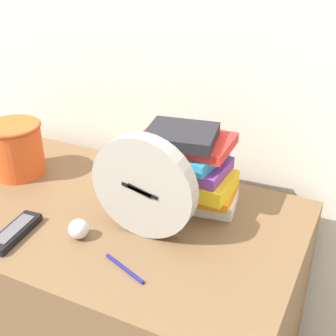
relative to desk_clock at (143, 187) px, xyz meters
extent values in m
cube|color=silver|center=(-0.15, 0.41, 0.30)|extent=(6.00, 0.04, 2.40)
cube|color=brown|center=(-0.15, 0.03, -0.52)|extent=(1.06, 0.61, 0.77)
cylinder|color=#B7B2A8|center=(0.00, 0.00, 0.00)|extent=(0.27, 0.04, 0.27)
cylinder|color=white|center=(0.00, -0.01, 0.00)|extent=(0.23, 0.01, 0.23)
cube|color=black|center=(0.00, -0.02, 0.00)|extent=(0.07, 0.01, 0.03)
cube|color=black|center=(0.00, -0.02, 0.00)|extent=(0.10, 0.01, 0.02)
cylinder|color=black|center=(0.00, -0.02, 0.00)|extent=(0.01, 0.00, 0.01)
cube|color=white|center=(0.06, 0.18, -0.11)|extent=(0.24, 0.15, 0.04)
cube|color=orange|center=(0.05, 0.17, -0.08)|extent=(0.24, 0.15, 0.03)
cube|color=yellow|center=(0.06, 0.16, -0.05)|extent=(0.21, 0.14, 0.04)
cube|color=#7A3899|center=(0.06, 0.17, -0.01)|extent=(0.18, 0.15, 0.03)
cube|color=#2D9ED1|center=(0.04, 0.18, 0.02)|extent=(0.19, 0.17, 0.03)
cube|color=red|center=(0.03, 0.19, 0.05)|extent=(0.24, 0.16, 0.03)
cube|color=#232328|center=(0.03, 0.16, 0.08)|extent=(0.20, 0.18, 0.03)
cylinder|color=#E05623|center=(-0.49, 0.10, -0.05)|extent=(0.16, 0.16, 0.16)
torus|color=#B3451C|center=(-0.49, 0.10, 0.02)|extent=(0.17, 0.17, 0.01)
cube|color=black|center=(-0.28, -0.15, -0.12)|extent=(0.07, 0.17, 0.02)
cube|color=#59595E|center=(-0.28, -0.15, -0.11)|extent=(0.05, 0.12, 0.00)
sphere|color=white|center=(-0.14, -0.09, -0.11)|extent=(0.05, 0.05, 0.05)
cylinder|color=navy|center=(0.03, -0.14, -0.13)|extent=(0.12, 0.05, 0.01)
camera|label=1|loc=(0.47, -0.83, 0.57)|focal=50.00mm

